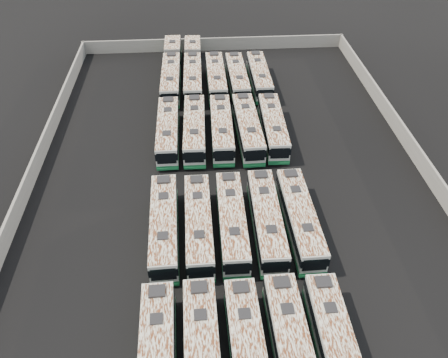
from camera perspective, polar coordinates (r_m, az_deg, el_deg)
ground at (r=49.00m, az=0.96°, el=-0.97°), size 140.00×140.00×0.00m
perimeter_wall at (r=48.28m, az=0.97°, el=0.01°), size 45.20×73.20×2.20m
bus_front_center at (r=34.64m, az=3.18°, el=-22.07°), size 2.78×11.97×3.36m
bus_front_right at (r=35.09m, az=8.94°, el=-21.35°), size 2.77×12.19×3.42m
bus_front_far_right at (r=35.85m, az=14.44°, el=-20.69°), size 2.54×11.85×3.34m
bus_midfront_far_left at (r=42.62m, az=-7.80°, el=-6.07°), size 2.88×12.19×3.42m
bus_midfront_left at (r=42.44m, az=-3.32°, el=-5.97°), size 2.64×11.95×3.36m
bus_midfront_center at (r=42.64m, az=1.05°, el=-5.60°), size 2.59×11.97×3.37m
bus_midfront_right at (r=42.99m, az=5.57°, el=-5.31°), size 2.67×12.15×3.42m
bus_midfront_far_right at (r=43.57m, az=9.85°, el=-5.07°), size 2.77×12.14×3.41m
bus_midback_far_left at (r=55.07m, az=-7.32°, el=6.25°), size 2.60×12.14×3.42m
bus_midback_left at (r=54.97m, az=-3.86°, el=6.48°), size 2.89×12.39×3.48m
bus_midback_center at (r=55.06m, az=-0.31°, el=6.61°), size 2.78×12.20×3.43m
bus_midback_right at (r=55.22m, az=3.12°, el=6.70°), size 2.94×12.47×3.50m
bus_midback_far_right at (r=55.79m, az=6.42°, el=6.81°), size 2.85×12.10×3.39m
bus_back_far_left at (r=69.66m, az=-6.85°, el=14.07°), size 2.76×19.20×3.48m
bus_back_left at (r=69.46m, az=-4.08°, el=14.16°), size 2.85×19.05×3.45m
bus_back_center at (r=66.57m, az=-1.05°, el=13.02°), size 2.65×12.20×3.43m
bus_back_right at (r=66.79m, az=1.75°, el=13.06°), size 2.74×11.92×3.34m
bus_back_far_right at (r=67.37m, az=4.64°, el=13.20°), size 2.54×11.86×3.34m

